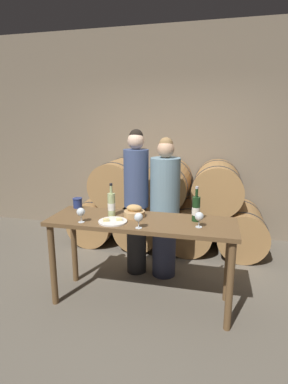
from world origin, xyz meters
name	(u,v)px	position (x,y,z in m)	size (l,w,h in m)	color
ground_plane	(141,301)	(0.00, 0.00, 0.00)	(10.00, 10.00, 0.00)	#665E51
stone_wall_back	(173,135)	(0.00, 2.12, 1.60)	(10.00, 0.12, 3.20)	#7F705B
barrel_stack	(166,207)	(0.00, 1.54, 0.59)	(2.81, 0.93, 1.27)	#A87A47
tasting_table	(141,232)	(0.00, 0.00, 0.76)	(1.82, 0.59, 0.89)	brown
person_left	(136,201)	(-0.21, 0.62, 0.90)	(0.29, 0.29, 1.73)	#232326
person_right	(165,208)	(0.13, 0.62, 0.84)	(0.34, 0.34, 1.65)	#2D334C
wine_bottle_red	(196,209)	(0.51, 0.09, 1.01)	(0.08, 0.08, 0.34)	#193819
wine_bottle_white	(111,204)	(-0.32, 0.06, 1.01)	(0.08, 0.08, 0.33)	#ADBC7F
blue_crock	(78,202)	(-0.78, 0.24, 0.95)	(0.10, 0.10, 0.11)	navy
bread_basket	(134,212)	(-0.09, 0.08, 0.93)	(0.21, 0.21, 0.12)	tan
cheese_plate	(113,221)	(-0.25, -0.13, 0.90)	(0.27, 0.27, 0.04)	white
wine_glass_far_left	(81,212)	(-0.53, -0.20, 0.99)	(0.08, 0.08, 0.14)	white
wine_glass_left	(139,218)	(0.03, -0.23, 0.99)	(0.08, 0.08, 0.14)	white
wine_glass_center	(199,217)	(0.55, -0.08, 0.99)	(0.08, 0.08, 0.14)	white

